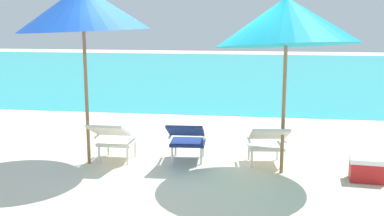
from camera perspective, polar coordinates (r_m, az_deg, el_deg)
The scene contains 8 objects.
ground_plane at distance 11.29m, azimuth 2.80°, elevation -0.14°, with size 40.00×40.00×0.00m, color beige.
ocean_band at distance 19.40m, azimuth 5.19°, elevation 4.47°, with size 40.00×18.00×0.01m, color #28B2B7.
lounge_chair_left at distance 7.14m, azimuth -9.48°, elevation -3.48°, with size 0.55×0.88×0.68m.
lounge_chair_center at distance 7.03m, azimuth -0.62°, elevation -3.56°, with size 0.58×0.90×0.68m.
lounge_chair_right at distance 6.92m, azimuth 9.08°, elevation -3.92°, with size 0.64×0.93×0.68m.
beach_umbrella_left at distance 6.98m, azimuth -13.08°, elevation 11.66°, with size 2.07×2.05×2.64m.
beach_umbrella_right at distance 6.49m, azimuth 11.41°, elevation 10.24°, with size 2.59×2.61×2.52m.
cooler_box at distance 6.77m, azimuth 20.46°, elevation -6.95°, with size 0.49×0.36×0.32m.
Camera 1 is at (1.06, -7.03, 2.16)m, focal length 44.08 mm.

